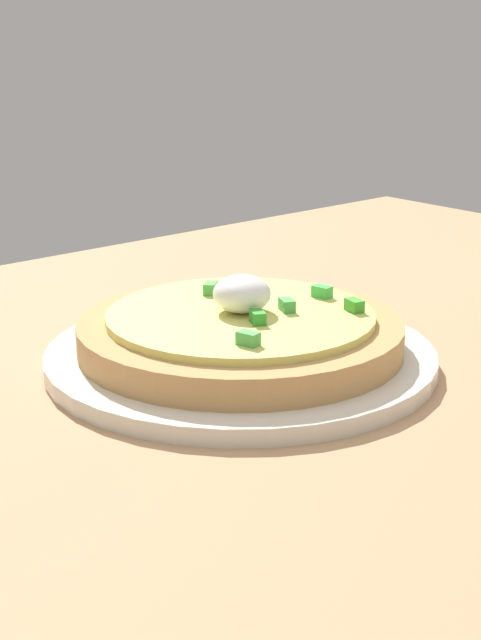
# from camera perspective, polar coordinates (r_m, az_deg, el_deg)

# --- Properties ---
(dining_table) EXTENTS (1.13, 0.74, 0.03)m
(dining_table) POSITION_cam_1_polar(r_m,az_deg,el_deg) (0.60, 0.01, -5.16)
(dining_table) COLOR tan
(dining_table) RESTS_ON ground
(plate) EXTENTS (0.26, 0.26, 0.01)m
(plate) POSITION_cam_1_polar(r_m,az_deg,el_deg) (0.63, 0.00, -2.23)
(plate) COLOR silver
(plate) RESTS_ON dining_table
(pizza) EXTENTS (0.21, 0.21, 0.05)m
(pizza) POSITION_cam_1_polar(r_m,az_deg,el_deg) (0.62, 0.01, -0.64)
(pizza) COLOR tan
(pizza) RESTS_ON plate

